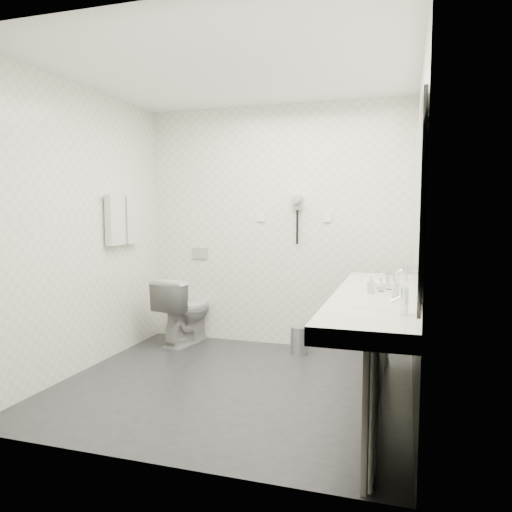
% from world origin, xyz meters
% --- Properties ---
extents(floor, '(2.80, 2.80, 0.00)m').
position_xyz_m(floor, '(0.00, 0.00, 0.00)').
color(floor, '#28282D').
rests_on(floor, ground).
extents(ceiling, '(2.80, 2.80, 0.00)m').
position_xyz_m(ceiling, '(0.00, 0.00, 2.50)').
color(ceiling, white).
rests_on(ceiling, wall_back).
extents(wall_back, '(2.80, 0.00, 2.80)m').
position_xyz_m(wall_back, '(0.00, 1.30, 1.25)').
color(wall_back, white).
rests_on(wall_back, floor).
extents(wall_front, '(2.80, 0.00, 2.80)m').
position_xyz_m(wall_front, '(0.00, -1.30, 1.25)').
color(wall_front, white).
rests_on(wall_front, floor).
extents(wall_left, '(0.00, 2.60, 2.60)m').
position_xyz_m(wall_left, '(-1.40, 0.00, 1.25)').
color(wall_left, white).
rests_on(wall_left, floor).
extents(wall_right, '(0.00, 2.60, 2.60)m').
position_xyz_m(wall_right, '(1.40, 0.00, 1.25)').
color(wall_right, white).
rests_on(wall_right, floor).
extents(vanity_counter, '(0.55, 2.20, 0.10)m').
position_xyz_m(vanity_counter, '(1.12, -0.20, 0.80)').
color(vanity_counter, white).
rests_on(vanity_counter, floor).
extents(vanity_panel, '(0.03, 2.15, 0.75)m').
position_xyz_m(vanity_panel, '(1.15, -0.20, 0.38)').
color(vanity_panel, gray).
rests_on(vanity_panel, floor).
extents(vanity_post_near, '(0.06, 0.06, 0.75)m').
position_xyz_m(vanity_post_near, '(1.18, -1.24, 0.38)').
color(vanity_post_near, silver).
rests_on(vanity_post_near, floor).
extents(vanity_post_far, '(0.06, 0.06, 0.75)m').
position_xyz_m(vanity_post_far, '(1.18, 0.84, 0.38)').
color(vanity_post_far, silver).
rests_on(vanity_post_far, floor).
extents(mirror, '(0.02, 2.20, 1.05)m').
position_xyz_m(mirror, '(1.39, -0.20, 1.45)').
color(mirror, '#B2BCC6').
rests_on(mirror, wall_right).
extents(basin_near, '(0.40, 0.31, 0.05)m').
position_xyz_m(basin_near, '(1.12, -0.85, 0.83)').
color(basin_near, white).
rests_on(basin_near, vanity_counter).
extents(basin_far, '(0.40, 0.31, 0.05)m').
position_xyz_m(basin_far, '(1.12, 0.45, 0.83)').
color(basin_far, white).
rests_on(basin_far, vanity_counter).
extents(faucet_near, '(0.04, 0.04, 0.15)m').
position_xyz_m(faucet_near, '(1.32, -0.85, 0.92)').
color(faucet_near, silver).
rests_on(faucet_near, vanity_counter).
extents(faucet_far, '(0.04, 0.04, 0.15)m').
position_xyz_m(faucet_far, '(1.32, 0.45, 0.92)').
color(faucet_far, silver).
rests_on(faucet_far, vanity_counter).
extents(soap_bottle_a, '(0.06, 0.06, 0.12)m').
position_xyz_m(soap_bottle_a, '(1.10, -0.19, 0.91)').
color(soap_bottle_a, white).
rests_on(soap_bottle_a, vanity_counter).
extents(soap_bottle_b, '(0.10, 0.10, 0.09)m').
position_xyz_m(soap_bottle_b, '(1.16, -0.10, 0.90)').
color(soap_bottle_b, white).
rests_on(soap_bottle_b, vanity_counter).
extents(soap_bottle_c, '(0.06, 0.06, 0.13)m').
position_xyz_m(soap_bottle_c, '(1.26, -0.34, 0.92)').
color(soap_bottle_c, white).
rests_on(soap_bottle_c, vanity_counter).
extents(glass_left, '(0.07, 0.07, 0.11)m').
position_xyz_m(glass_left, '(1.22, -0.00, 0.91)').
color(glass_left, silver).
rests_on(glass_left, vanity_counter).
extents(glass_right, '(0.06, 0.06, 0.11)m').
position_xyz_m(glass_right, '(1.26, 0.22, 0.90)').
color(glass_right, silver).
rests_on(glass_right, vanity_counter).
extents(toilet, '(0.51, 0.76, 0.71)m').
position_xyz_m(toilet, '(-0.92, 1.03, 0.36)').
color(toilet, white).
rests_on(toilet, floor).
extents(flush_plate, '(0.18, 0.02, 0.12)m').
position_xyz_m(flush_plate, '(-0.85, 1.29, 0.95)').
color(flush_plate, '#B2B5BA').
rests_on(flush_plate, wall_back).
extents(pedal_bin, '(0.21, 0.21, 0.26)m').
position_xyz_m(pedal_bin, '(0.34, 1.00, 0.13)').
color(pedal_bin, '#B2B5BA').
rests_on(pedal_bin, floor).
extents(bin_lid, '(0.19, 0.19, 0.02)m').
position_xyz_m(bin_lid, '(0.34, 1.00, 0.27)').
color(bin_lid, '#B2B5BA').
rests_on(bin_lid, pedal_bin).
extents(towel_rail, '(0.02, 0.62, 0.02)m').
position_xyz_m(towel_rail, '(-1.35, 0.55, 1.55)').
color(towel_rail, silver).
rests_on(towel_rail, wall_left).
extents(towel_near, '(0.07, 0.24, 0.48)m').
position_xyz_m(towel_near, '(-1.34, 0.41, 1.33)').
color(towel_near, silver).
rests_on(towel_near, towel_rail).
extents(towel_far, '(0.07, 0.24, 0.48)m').
position_xyz_m(towel_far, '(-1.34, 0.69, 1.33)').
color(towel_far, silver).
rests_on(towel_far, towel_rail).
extents(dryer_cradle, '(0.10, 0.04, 0.14)m').
position_xyz_m(dryer_cradle, '(0.25, 1.27, 1.50)').
color(dryer_cradle, '#999A9E').
rests_on(dryer_cradle, wall_back).
extents(dryer_barrel, '(0.08, 0.14, 0.08)m').
position_xyz_m(dryer_barrel, '(0.25, 1.20, 1.53)').
color(dryer_barrel, '#999A9E').
rests_on(dryer_barrel, dryer_cradle).
extents(dryer_cord, '(0.02, 0.02, 0.35)m').
position_xyz_m(dryer_cord, '(0.25, 1.26, 1.25)').
color(dryer_cord, black).
rests_on(dryer_cord, dryer_cradle).
extents(switch_plate_a, '(0.09, 0.02, 0.09)m').
position_xyz_m(switch_plate_a, '(-0.15, 1.29, 1.35)').
color(switch_plate_a, white).
rests_on(switch_plate_a, wall_back).
extents(switch_plate_b, '(0.09, 0.02, 0.09)m').
position_xyz_m(switch_plate_b, '(0.55, 1.29, 1.35)').
color(switch_plate_b, white).
rests_on(switch_plate_b, wall_back).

